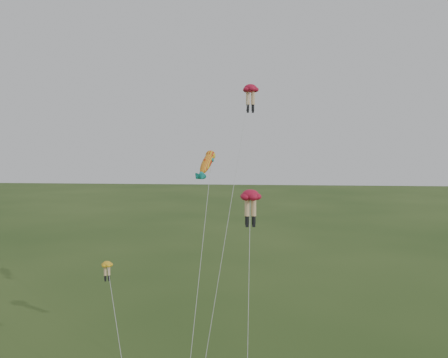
{
  "coord_description": "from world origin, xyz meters",
  "views": [
    {
      "loc": [
        3.94,
        -30.53,
        16.13
      ],
      "look_at": [
        0.86,
        6.0,
        13.27
      ],
      "focal_mm": 40.0,
      "sensor_mm": 36.0,
      "label": 1
    }
  ],
  "objects": [
    {
      "name": "legs_kite_yellow",
      "position": [
        -6.94,
        2.68,
        6.86
      ],
      "size": [
        3.87,
        6.78,
        7.67
      ],
      "rotation": [
        0.0,
        0.0,
        0.39
      ],
      "color": "yellow",
      "rests_on": "ground"
    },
    {
      "name": "fish_kite",
      "position": [
        -0.99,
        10.96,
        14.17
      ],
      "size": [
        1.78,
        14.92,
        15.5
      ],
      "rotation": [
        0.74,
        0.0,
        -0.37
      ],
      "color": "yellow",
      "rests_on": "ground"
    },
    {
      "name": "legs_kite_red_high",
      "position": [
        2.52,
        12.6,
        20.05
      ],
      "size": [
        3.61,
        14.03,
        20.95
      ],
      "rotation": [
        0.0,
        0.0,
        0.09
      ],
      "color": "#B4122F",
      "rests_on": "ground"
    },
    {
      "name": "legs_kite_red_mid",
      "position": [
        2.94,
        2.0,
        12.18
      ],
      "size": [
        1.65,
        5.91,
        12.91
      ],
      "rotation": [
        0.0,
        0.0,
        0.15
      ],
      "color": "#B4122F",
      "rests_on": "ground"
    }
  ]
}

